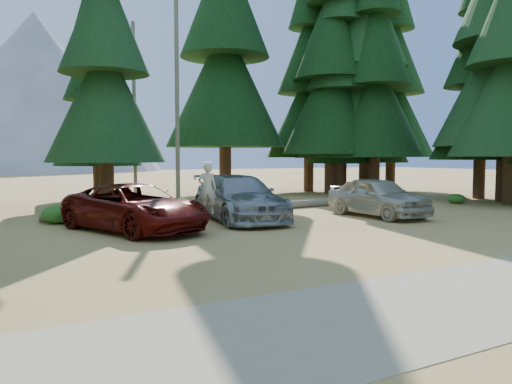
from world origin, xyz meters
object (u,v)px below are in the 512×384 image
log_left (103,216)px  log_right (311,203)px  silver_minivan_center (239,198)px  log_mid (162,210)px  red_pickup (135,207)px  frisbee_player (207,188)px  silver_minivan_right (378,197)px

log_left → log_right: bearing=10.7°
silver_minivan_center → log_mid: silver_minivan_center is taller
silver_minivan_center → log_left: bearing=156.6°
red_pickup → frisbee_player: 2.46m
red_pickup → frisbee_player: size_ratio=3.16×
frisbee_player → log_left: bearing=-36.2°
red_pickup → log_left: size_ratio=1.22×
log_right → log_left: bearing=176.9°
log_left → silver_minivan_center: bearing=-21.1°
red_pickup → silver_minivan_right: 9.79m
red_pickup → silver_minivan_center: size_ratio=0.94×
frisbee_player → log_mid: (0.16, 5.30, -1.22)m
frisbee_player → log_left: 5.09m
log_left → log_right: 9.94m
silver_minivan_center → log_mid: 4.23m
log_mid → log_right: size_ratio=0.68×
red_pickup → log_right: bearing=1.5°
silver_minivan_right → log_mid: silver_minivan_right is taller
red_pickup → silver_minivan_right: size_ratio=1.18×
silver_minivan_center → frisbee_player: 2.56m
log_left → log_right: (9.94, 0.19, 0.01)m
log_mid → log_right: bearing=25.7°
silver_minivan_right → log_mid: 9.12m
silver_minivan_center → log_left: 5.31m
log_mid → silver_minivan_center: bearing=-31.6°
silver_minivan_right → log_right: size_ratio=0.85×
silver_minivan_center → log_right: size_ratio=1.06×
silver_minivan_right → log_left: 10.95m
frisbee_player → log_mid: 5.44m
red_pickup → silver_minivan_right: (9.76, -0.79, 0.03)m
frisbee_player → log_left: frisbee_player is taller
silver_minivan_right → frisbee_player: bearing=179.7°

